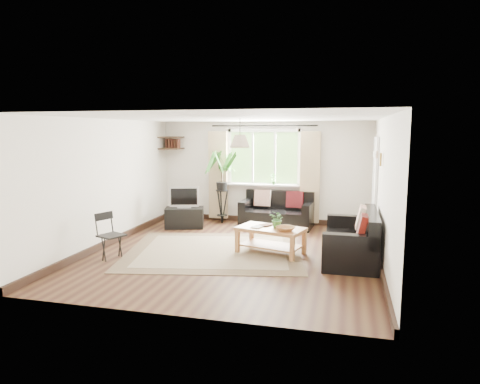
% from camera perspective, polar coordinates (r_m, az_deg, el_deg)
% --- Properties ---
extents(floor, '(5.50, 5.50, 0.00)m').
position_cam_1_polar(floor, '(7.78, -0.72, -8.08)').
color(floor, black).
rests_on(floor, ground).
extents(ceiling, '(5.50, 5.50, 0.00)m').
position_cam_1_polar(ceiling, '(7.48, -0.75, 9.87)').
color(ceiling, white).
rests_on(ceiling, floor).
extents(wall_back, '(5.00, 0.02, 2.40)m').
position_cam_1_polar(wall_back, '(10.21, 3.21, 2.63)').
color(wall_back, silver).
rests_on(wall_back, floor).
extents(wall_front, '(5.00, 0.02, 2.40)m').
position_cam_1_polar(wall_front, '(4.96, -8.87, -3.24)').
color(wall_front, silver).
rests_on(wall_front, floor).
extents(wall_left, '(0.02, 5.50, 2.40)m').
position_cam_1_polar(wall_left, '(8.52, -17.22, 1.20)').
color(wall_left, silver).
rests_on(wall_left, floor).
extents(wall_right, '(0.02, 5.50, 2.40)m').
position_cam_1_polar(wall_right, '(7.32, 18.55, 0.07)').
color(wall_right, silver).
rests_on(wall_right, floor).
extents(rug, '(3.58, 3.23, 0.02)m').
position_cam_1_polar(rug, '(7.88, -3.44, -7.82)').
color(rug, '#BEB193').
rests_on(rug, floor).
extents(window, '(2.50, 0.16, 2.16)m').
position_cam_1_polar(window, '(10.14, 3.18, 4.58)').
color(window, white).
rests_on(window, wall_back).
extents(door, '(0.06, 0.96, 2.06)m').
position_cam_1_polar(door, '(9.02, 17.49, 0.28)').
color(door, silver).
rests_on(door, wall_right).
extents(corner_shelf, '(0.50, 0.50, 0.34)m').
position_cam_1_polar(corner_shelf, '(10.58, -9.16, 6.48)').
color(corner_shelf, black).
rests_on(corner_shelf, wall_back).
extents(pendant_lamp, '(0.36, 0.36, 0.54)m').
position_cam_1_polar(pendant_lamp, '(7.86, 0.00, 7.23)').
color(pendant_lamp, beige).
rests_on(pendant_lamp, ceiling).
extents(wall_sconce, '(0.12, 0.12, 0.28)m').
position_cam_1_polar(wall_sconce, '(7.56, 18.03, 4.45)').
color(wall_sconce, beige).
rests_on(wall_sconce, wall_right).
extents(sofa_back, '(1.67, 0.92, 0.76)m').
position_cam_1_polar(sofa_back, '(9.80, 4.91, -2.45)').
color(sofa_back, black).
rests_on(sofa_back, floor).
extents(sofa_right, '(1.71, 0.86, 0.80)m').
position_cam_1_polar(sofa_right, '(7.49, 14.52, -5.80)').
color(sofa_right, black).
rests_on(sofa_right, floor).
extents(coffee_table, '(1.29, 0.93, 0.48)m').
position_cam_1_polar(coffee_table, '(7.69, 4.11, -6.47)').
color(coffee_table, brown).
rests_on(coffee_table, floor).
extents(table_plant, '(0.35, 0.34, 0.30)m').
position_cam_1_polar(table_plant, '(7.60, 5.03, -3.64)').
color(table_plant, '#386F2C').
rests_on(table_plant, coffee_table).
extents(bowl, '(0.42, 0.42, 0.08)m').
position_cam_1_polar(bowl, '(7.39, 6.13, -4.88)').
color(bowl, '#9B6635').
rests_on(bowl, coffee_table).
extents(book_a, '(0.23, 0.27, 0.02)m').
position_cam_1_polar(book_a, '(7.67, 1.78, -4.59)').
color(book_a, white).
rests_on(book_a, coffee_table).
extents(book_b, '(0.27, 0.29, 0.02)m').
position_cam_1_polar(book_b, '(7.84, 3.00, -4.29)').
color(book_b, brown).
rests_on(book_b, coffee_table).
extents(tv_stand, '(0.95, 0.70, 0.46)m').
position_cam_1_polar(tv_stand, '(9.79, -7.41, -3.40)').
color(tv_stand, black).
rests_on(tv_stand, floor).
extents(tv, '(0.69, 0.40, 0.50)m').
position_cam_1_polar(tv, '(9.71, -7.46, -0.62)').
color(tv, '#A5A5AA').
rests_on(tv, tv_stand).
extents(palm_stand, '(0.76, 0.76, 1.73)m').
position_cam_1_polar(palm_stand, '(10.08, -2.43, 0.66)').
color(palm_stand, black).
rests_on(palm_stand, floor).
extents(folding_chair, '(0.53, 0.53, 0.79)m').
position_cam_1_polar(folding_chair, '(7.63, -16.76, -5.69)').
color(folding_chair, black).
rests_on(folding_chair, floor).
extents(sill_plant, '(0.14, 0.10, 0.27)m').
position_cam_1_polar(sill_plant, '(10.06, 4.47, 1.77)').
color(sill_plant, '#2D6023').
rests_on(sill_plant, window).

